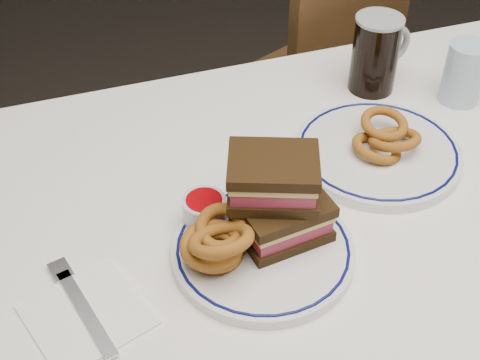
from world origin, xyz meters
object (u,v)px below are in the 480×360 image
object	(u,v)px
reuben_sandwich	(278,197)
far_plate	(377,152)
main_plate	(263,250)
chair_far	(310,93)
beer_mug	(376,53)

from	to	relation	value
reuben_sandwich	far_plate	world-z (taller)	reuben_sandwich
main_plate	far_plate	world-z (taller)	far_plate
far_plate	chair_far	bearing A→B (deg)	74.11
beer_mug	far_plate	size ratio (longest dim) A/B	0.53
main_plate	reuben_sandwich	xyz separation A→B (m)	(0.03, 0.02, 0.07)
main_plate	far_plate	xyz separation A→B (m)	(0.24, 0.14, 0.00)
main_plate	far_plate	size ratio (longest dim) A/B	0.94
far_plate	reuben_sandwich	bearing A→B (deg)	-152.42
beer_mug	reuben_sandwich	bearing A→B (deg)	-135.60
chair_far	far_plate	size ratio (longest dim) A/B	3.24
main_plate	chair_far	bearing A→B (deg)	60.67
reuben_sandwich	beer_mug	distance (m)	0.42
reuben_sandwich	chair_far	bearing A→B (deg)	61.57
chair_far	reuben_sandwich	world-z (taller)	reuben_sandwich
chair_far	reuben_sandwich	bearing A→B (deg)	-118.43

